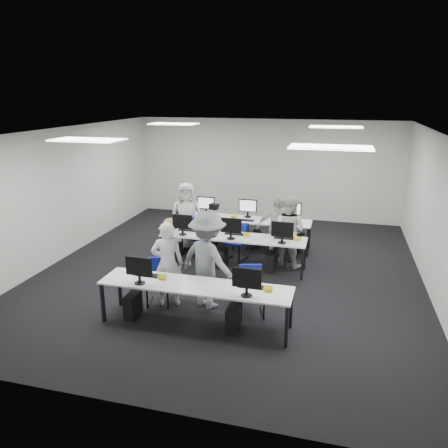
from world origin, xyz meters
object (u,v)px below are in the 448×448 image
(desk_front, at_px, (195,287))
(chair_0, at_px, (159,290))
(chair_6, at_px, (240,244))
(desk_mid, at_px, (233,238))
(chair_2, at_px, (194,243))
(student_2, at_px, (187,216))
(chair_5, at_px, (195,240))
(student_1, at_px, (289,231))
(chair_4, at_px, (283,249))
(student_3, at_px, (277,228))
(photographer, at_px, (208,260))
(student_0, at_px, (168,264))
(chair_3, at_px, (236,249))
(chair_7, at_px, (286,246))
(chair_1, at_px, (251,300))

(desk_front, height_order, chair_0, chair_0)
(chair_6, bearing_deg, desk_mid, -101.69)
(chair_0, bearing_deg, chair_2, 81.61)
(student_2, bearing_deg, desk_front, -86.62)
(desk_mid, height_order, chair_5, chair_5)
(desk_front, height_order, student_1, student_1)
(chair_4, relative_size, chair_6, 1.16)
(chair_0, relative_size, chair_6, 0.99)
(chair_0, relative_size, student_1, 0.52)
(chair_5, height_order, chair_6, chair_5)
(chair_0, relative_size, chair_2, 0.98)
(student_3, relative_size, photographer, 0.88)
(student_0, height_order, student_1, student_1)
(chair_0, relative_size, chair_4, 0.86)
(chair_0, xyz_separation_m, student_3, (1.76, 2.71, 0.51))
(desk_front, xyz_separation_m, chair_3, (-0.04, 3.06, -0.42))
(chair_7, xyz_separation_m, student_3, (-0.20, -0.20, 0.49))
(chair_1, bearing_deg, chair_2, 107.69)
(desk_front, distance_m, photographer, 0.73)
(chair_1, bearing_deg, student_3, 70.37)
(student_0, height_order, photographer, photographer)
(desk_front, height_order, chair_5, chair_5)
(chair_1, relative_size, chair_7, 0.95)
(student_2, bearing_deg, chair_7, -19.77)
(chair_5, distance_m, student_3, 2.08)
(desk_front, height_order, chair_7, chair_7)
(chair_2, height_order, photographer, photographer)
(desk_front, xyz_separation_m, photographer, (0.00, 0.70, 0.21))
(chair_7, relative_size, student_3, 0.59)
(chair_5, xyz_separation_m, photographer, (1.16, -2.68, 0.61))
(desk_mid, distance_m, chair_6, 0.90)
(desk_front, xyz_separation_m, student_3, (0.86, 3.29, 0.10))
(student_0, distance_m, student_1, 3.11)
(chair_2, height_order, chair_3, chair_2)
(chair_2, distance_m, photographer, 2.79)
(chair_7, bearing_deg, chair_3, -140.69)
(chair_0, xyz_separation_m, photographer, (0.90, 0.13, 0.63))
(student_2, bearing_deg, student_0, -95.11)
(student_2, bearing_deg, chair_2, -67.70)
(chair_3, xyz_separation_m, student_2, (-1.36, 0.49, 0.57))
(desk_mid, bearing_deg, student_2, 146.01)
(desk_front, distance_m, desk_mid, 2.60)
(chair_3, bearing_deg, desk_mid, -73.69)
(chair_7, xyz_separation_m, student_2, (-2.47, 0.07, 0.54))
(chair_4, xyz_separation_m, chair_5, (-2.18, 0.17, -0.03))
(desk_mid, bearing_deg, chair_4, 31.02)
(chair_4, distance_m, student_3, 0.50)
(chair_3, bearing_deg, chair_5, 175.08)
(chair_3, xyz_separation_m, chair_6, (0.03, 0.34, 0.01))
(chair_0, height_order, chair_6, chair_6)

